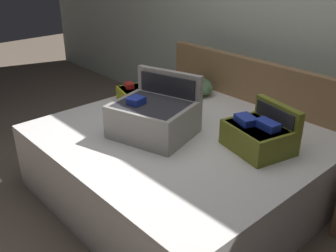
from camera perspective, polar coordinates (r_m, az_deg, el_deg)
name	(u,v)px	position (r m, az deg, el deg)	size (l,w,h in m)	color
ground_plane	(139,215)	(2.79, -4.27, -13.08)	(12.00, 12.00, 0.00)	#6B5B4C
back_wall	(292,3)	(3.47, 17.95, 17.03)	(8.00, 0.10, 2.60)	#B7C1B2
bed	(181,164)	(2.86, 1.90, -5.73)	(1.88, 1.70, 0.51)	silver
headboard	(255,111)	(3.39, 12.85, 2.24)	(1.92, 0.08, 0.88)	olive
hard_case_large	(154,116)	(2.67, -2.09, 1.51)	(0.63, 0.59, 0.42)	gray
hard_case_medium	(259,134)	(2.55, 13.44, -1.18)	(0.47, 0.43, 0.29)	olive
hard_case_small	(138,93)	(3.27, -4.43, 4.90)	(0.36, 0.35, 0.23)	gold
pillow_near_headboard	(196,85)	(3.48, 4.13, 6.06)	(0.38, 0.26, 0.15)	#4C724C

